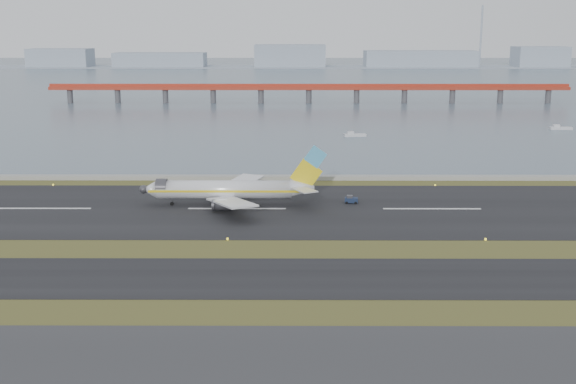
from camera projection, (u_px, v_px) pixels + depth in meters
name	position (u px, v px, depth m)	size (l,w,h in m)	color
ground	(224.00, 253.00, 118.44)	(1000.00, 1000.00, 0.00)	#3D4819
taxiway_strip	(216.00, 277.00, 106.72)	(1000.00, 18.00, 0.10)	black
runway_strip	(237.00, 209.00, 147.69)	(1000.00, 45.00, 0.10)	black
seawall	(246.00, 178.00, 176.87)	(1000.00, 2.50, 1.00)	#969791
bay_water	(277.00, 77.00, 567.25)	(1400.00, 800.00, 1.30)	#4B5D6B
red_pier	(309.00, 89.00, 360.68)	(260.00, 5.00, 10.20)	#A22D1B
far_shoreline	(294.00, 61.00, 721.98)	(1400.00, 80.00, 60.50)	#96A3B1
airliner	(232.00, 190.00, 149.72)	(38.52, 32.89, 12.80)	silver
pushback_tug	(351.00, 200.00, 152.23)	(2.87, 1.85, 1.75)	#15213B
workboat_near	(354.00, 135.00, 248.51)	(7.74, 3.27, 1.82)	silver
workboat_far	(560.00, 128.00, 265.84)	(8.11, 3.22, 1.92)	silver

